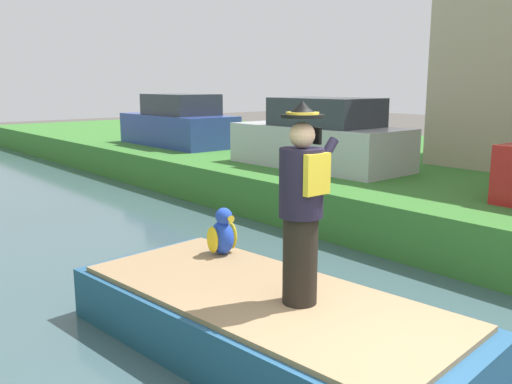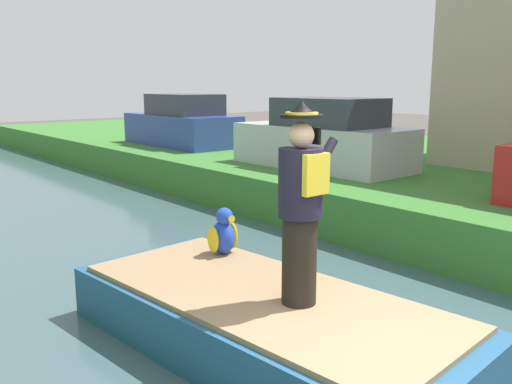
# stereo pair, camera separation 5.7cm
# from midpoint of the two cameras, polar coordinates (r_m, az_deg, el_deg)

# --- Properties ---
(boat) EXTENTS (2.20, 4.35, 0.61)m
(boat) POSITION_cam_midpoint_polar(r_m,az_deg,el_deg) (5.55, 1.04, -13.34)
(boat) COLOR #23517A
(boat) RESTS_ON canal_water
(person_pirate) EXTENTS (0.61, 0.42, 1.85)m
(person_pirate) POSITION_cam_midpoint_polar(r_m,az_deg,el_deg) (4.93, 5.02, -1.39)
(person_pirate) COLOR black
(person_pirate) RESTS_ON boat
(parrot_plush) EXTENTS (0.36, 0.35, 0.57)m
(parrot_plush) POSITION_cam_midpoint_polar(r_m,az_deg,el_deg) (6.53, -3.19, -4.38)
(parrot_plush) COLOR blue
(parrot_plush) RESTS_ON boat
(parked_car_silver) EXTENTS (1.80, 4.04, 1.50)m
(parked_car_silver) POSITION_cam_midpoint_polar(r_m,az_deg,el_deg) (12.05, 7.10, 5.56)
(parked_car_silver) COLOR #B7B7BC
(parked_car_silver) RESTS_ON grass_bank_far
(parked_car_blue) EXTENTS (1.72, 4.01, 1.50)m
(parked_car_blue) POSITION_cam_midpoint_polar(r_m,az_deg,el_deg) (16.51, -7.61, 7.04)
(parked_car_blue) COLOR #2D4293
(parked_car_blue) RESTS_ON grass_bank_far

